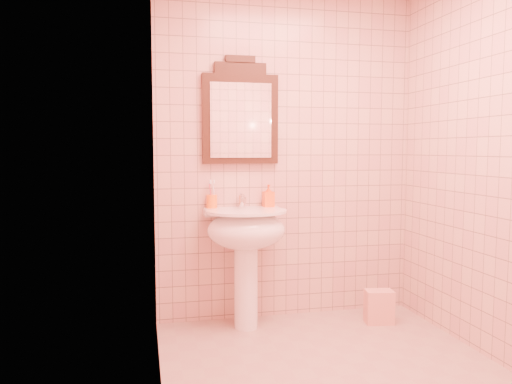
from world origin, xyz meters
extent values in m
plane|color=tan|center=(0.00, 0.00, 0.00)|extent=(2.20, 2.20, 0.00)
cube|color=#DAAE98|center=(0.00, 1.10, 1.25)|extent=(2.00, 0.02, 2.50)
cylinder|color=white|center=(-0.37, 0.88, 0.35)|extent=(0.17, 0.17, 0.70)
ellipsoid|color=white|center=(-0.37, 0.86, 0.72)|extent=(0.56, 0.46, 0.28)
cube|color=white|center=(-0.37, 1.03, 0.83)|extent=(0.56, 0.15, 0.05)
cylinder|color=white|center=(-0.37, 0.86, 0.85)|extent=(0.58, 0.58, 0.02)
cylinder|color=white|center=(-0.37, 1.03, 0.91)|extent=(0.04, 0.04, 0.09)
cylinder|color=white|center=(-0.37, 0.97, 0.94)|extent=(0.02, 0.10, 0.02)
cylinder|color=white|center=(-0.37, 0.92, 0.93)|extent=(0.02, 0.02, 0.04)
cube|color=white|center=(-0.37, 1.04, 0.96)|extent=(0.02, 0.07, 0.01)
cube|color=black|center=(-0.37, 1.08, 1.52)|extent=(0.57, 0.05, 0.66)
cube|color=black|center=(-0.37, 1.08, 1.89)|extent=(0.38, 0.05, 0.08)
cube|color=black|center=(-0.37, 1.08, 1.95)|extent=(0.22, 0.05, 0.05)
cube|color=white|center=(-0.37, 1.05, 1.51)|extent=(0.46, 0.01, 0.55)
cylinder|color=orange|center=(-0.59, 1.05, 0.91)|extent=(0.08, 0.08, 0.10)
cylinder|color=silver|center=(-0.57, 1.05, 0.95)|extent=(0.01, 0.01, 0.18)
cylinder|color=#338CD8|center=(-0.60, 1.06, 0.95)|extent=(0.01, 0.01, 0.18)
cylinder|color=#E5334C|center=(-0.60, 1.03, 0.95)|extent=(0.01, 0.01, 0.18)
imported|color=#FF5A15|center=(-0.16, 1.02, 0.95)|extent=(0.08, 0.08, 0.17)
cube|color=#EEA98C|center=(0.62, 0.76, 0.12)|extent=(0.22, 0.17, 0.25)
camera|label=1|loc=(-1.08, -2.58, 1.29)|focal=35.00mm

